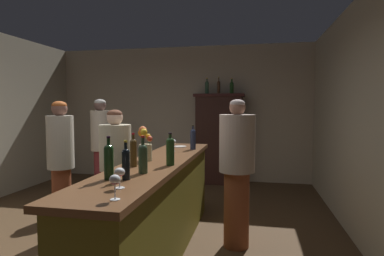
{
  "coord_description": "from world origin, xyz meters",
  "views": [
    {
      "loc": [
        1.59,
        -3.14,
        1.57
      ],
      "look_at": [
        0.93,
        0.14,
        1.34
      ],
      "focal_mm": 29.65,
      "sensor_mm": 36.0,
      "label": 1
    }
  ],
  "objects_px": {
    "cheese_plate": "(180,147)",
    "patron_near_entrance": "(101,145)",
    "wine_glass_rear": "(115,181)",
    "bartender": "(237,168)",
    "wine_bottle_syrah": "(133,151)",
    "flower_arrangement": "(145,146)",
    "wine_glass_front": "(173,142)",
    "bar_counter": "(157,209)",
    "wine_bottle_riesling": "(126,162)",
    "display_bottle_left": "(207,87)",
    "patron_in_grey": "(116,165)",
    "display_cabinet": "(219,137)",
    "patron_redhead": "(61,163)",
    "wine_bottle_chardonnay": "(193,138)",
    "wine_bottle_rose": "(170,150)",
    "wine_bottle_malbec": "(143,157)",
    "wine_glass_mid": "(120,173)",
    "display_bottle_midleft": "(219,87)",
    "display_bottle_center": "(232,87)",
    "wine_bottle_merlot": "(109,160)"
  },
  "relations": [
    {
      "from": "cheese_plate",
      "to": "patron_near_entrance",
      "type": "xyz_separation_m",
      "value": [
        -1.45,
        0.49,
        -0.07
      ]
    },
    {
      "from": "display_bottle_midleft",
      "to": "wine_glass_front",
      "type": "bearing_deg",
      "value": -95.89
    },
    {
      "from": "wine_bottle_rose",
      "to": "cheese_plate",
      "type": "height_order",
      "value": "wine_bottle_rose"
    },
    {
      "from": "wine_bottle_riesling",
      "to": "cheese_plate",
      "type": "height_order",
      "value": "wine_bottle_riesling"
    },
    {
      "from": "wine_bottle_syrah",
      "to": "wine_glass_front",
      "type": "relative_size",
      "value": 2.03
    },
    {
      "from": "bartender",
      "to": "display_cabinet",
      "type": "bearing_deg",
      "value": -70.07
    },
    {
      "from": "cheese_plate",
      "to": "bartender",
      "type": "distance_m",
      "value": 1.12
    },
    {
      "from": "wine_bottle_syrah",
      "to": "flower_arrangement",
      "type": "xyz_separation_m",
      "value": [
        -0.01,
        0.33,
        0.01
      ]
    },
    {
      "from": "bar_counter",
      "to": "wine_glass_front",
      "type": "distance_m",
      "value": 0.94
    },
    {
      "from": "wine_glass_rear",
      "to": "bartender",
      "type": "height_order",
      "value": "bartender"
    },
    {
      "from": "wine_bottle_syrah",
      "to": "wine_glass_front",
      "type": "xyz_separation_m",
      "value": [
        0.1,
        1.04,
        -0.03
      ]
    },
    {
      "from": "display_cabinet",
      "to": "patron_redhead",
      "type": "bearing_deg",
      "value": -116.17
    },
    {
      "from": "cheese_plate",
      "to": "wine_bottle_syrah",
      "type": "bearing_deg",
      "value": -93.47
    },
    {
      "from": "wine_bottle_merlot",
      "to": "wine_glass_mid",
      "type": "relative_size",
      "value": 2.34
    },
    {
      "from": "bartender",
      "to": "wine_bottle_syrah",
      "type": "bearing_deg",
      "value": 48.44
    },
    {
      "from": "display_bottle_left",
      "to": "patron_in_grey",
      "type": "height_order",
      "value": "display_bottle_left"
    },
    {
      "from": "cheese_plate",
      "to": "patron_near_entrance",
      "type": "height_order",
      "value": "patron_near_entrance"
    },
    {
      "from": "display_cabinet",
      "to": "flower_arrangement",
      "type": "relative_size",
      "value": 5.07
    },
    {
      "from": "wine_glass_front",
      "to": "patron_in_grey",
      "type": "relative_size",
      "value": 0.1
    },
    {
      "from": "cheese_plate",
      "to": "patron_in_grey",
      "type": "distance_m",
      "value": 0.92
    },
    {
      "from": "wine_glass_rear",
      "to": "wine_bottle_riesling",
      "type": "bearing_deg",
      "value": 106.11
    },
    {
      "from": "wine_glass_rear",
      "to": "patron_near_entrance",
      "type": "bearing_deg",
      "value": 118.89
    },
    {
      "from": "wine_bottle_merlot",
      "to": "wine_bottle_chardonnay",
      "type": "relative_size",
      "value": 1.05
    },
    {
      "from": "display_bottle_midleft",
      "to": "patron_redhead",
      "type": "distance_m",
      "value": 3.59
    },
    {
      "from": "wine_bottle_syrah",
      "to": "flower_arrangement",
      "type": "bearing_deg",
      "value": 91.04
    },
    {
      "from": "wine_bottle_syrah",
      "to": "patron_near_entrance",
      "type": "height_order",
      "value": "patron_near_entrance"
    },
    {
      "from": "display_bottle_left",
      "to": "patron_in_grey",
      "type": "distance_m",
      "value": 3.03
    },
    {
      "from": "bar_counter",
      "to": "bartender",
      "type": "xyz_separation_m",
      "value": [
        0.79,
        0.4,
        0.39
      ]
    },
    {
      "from": "wine_bottle_riesling",
      "to": "wine_glass_rear",
      "type": "bearing_deg",
      "value": -73.89
    },
    {
      "from": "patron_redhead",
      "to": "bartender",
      "type": "distance_m",
      "value": 2.05
    },
    {
      "from": "wine_glass_mid",
      "to": "display_bottle_center",
      "type": "relative_size",
      "value": 0.47
    },
    {
      "from": "flower_arrangement",
      "to": "wine_bottle_rose",
      "type": "bearing_deg",
      "value": -30.92
    },
    {
      "from": "display_cabinet",
      "to": "patron_redhead",
      "type": "distance_m",
      "value": 3.44
    },
    {
      "from": "wine_glass_mid",
      "to": "display_bottle_midleft",
      "type": "height_order",
      "value": "display_bottle_midleft"
    },
    {
      "from": "bartender",
      "to": "display_bottle_center",
      "type": "bearing_deg",
      "value": -74.8
    },
    {
      "from": "wine_bottle_rose",
      "to": "flower_arrangement",
      "type": "bearing_deg",
      "value": 149.08
    },
    {
      "from": "wine_bottle_rose",
      "to": "flower_arrangement",
      "type": "distance_m",
      "value": 0.38
    },
    {
      "from": "display_bottle_center",
      "to": "patron_redhead",
      "type": "xyz_separation_m",
      "value": [
        -1.76,
        -3.09,
        -1.05
      ]
    },
    {
      "from": "display_bottle_left",
      "to": "wine_glass_mid",
      "type": "bearing_deg",
      "value": -89.08
    },
    {
      "from": "patron_near_entrance",
      "to": "display_bottle_center",
      "type": "bearing_deg",
      "value": 85.56
    },
    {
      "from": "wine_bottle_malbec",
      "to": "wine_glass_mid",
      "type": "bearing_deg",
      "value": -88.36
    },
    {
      "from": "cheese_plate",
      "to": "patron_in_grey",
      "type": "bearing_deg",
      "value": -141.64
    },
    {
      "from": "wine_glass_rear",
      "to": "flower_arrangement",
      "type": "relative_size",
      "value": 0.43
    },
    {
      "from": "wine_bottle_malbec",
      "to": "patron_in_grey",
      "type": "bearing_deg",
      "value": 124.14
    },
    {
      "from": "display_bottle_midleft",
      "to": "patron_in_grey",
      "type": "height_order",
      "value": "display_bottle_midleft"
    },
    {
      "from": "wine_bottle_chardonnay",
      "to": "bartender",
      "type": "height_order",
      "value": "bartender"
    },
    {
      "from": "wine_bottle_syrah",
      "to": "patron_redhead",
      "type": "xyz_separation_m",
      "value": [
        -1.13,
        0.55,
        -0.24
      ]
    },
    {
      "from": "display_cabinet",
      "to": "wine_bottle_chardonnay",
      "type": "height_order",
      "value": "display_cabinet"
    },
    {
      "from": "wine_bottle_malbec",
      "to": "wine_bottle_riesling",
      "type": "bearing_deg",
      "value": -100.06
    },
    {
      "from": "patron_near_entrance",
      "to": "wine_bottle_rose",
      "type": "bearing_deg",
      "value": -1.86
    }
  ]
}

